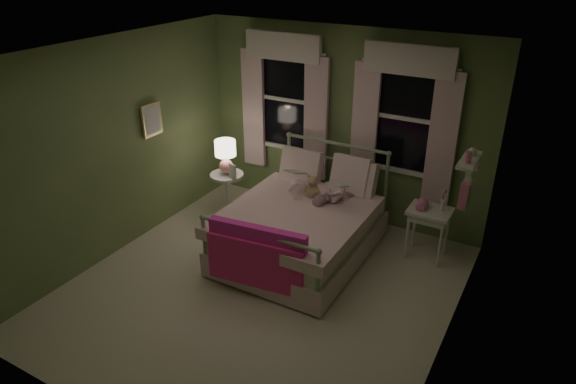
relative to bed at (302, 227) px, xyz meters
The scene contains 18 objects.
room_shell 1.27m from the bed, 94.00° to the right, with size 4.20×4.20×4.20m.
bed is the anchor object (origin of this frame).
pink_throw 1.04m from the bed, 90.31° to the right, with size 1.10×0.27×0.71m.
child_left 0.77m from the bed, 123.42° to the left, with size 0.27×0.18×0.75m, color #F7D1DD.
child_right 0.78m from the bed, 57.61° to the left, with size 0.38×0.30×0.79m, color #F7D1DD.
book_left 0.68m from the bed, 147.39° to the left, with size 0.20×0.27×0.03m, color beige.
book_right 0.64m from the bed, 33.64° to the left, with size 0.20×0.27×0.02m, color beige.
teddy_bear 0.50m from the bed, 91.15° to the left, with size 0.23×0.18×0.30m.
nightstand_left 1.41m from the bed, 165.20° to the left, with size 0.46×0.46×0.65m.
table_lamp 1.53m from the bed, 165.20° to the left, with size 0.29×0.29×0.46m.
book_nightstand 1.33m from the bed, 167.49° to the left, with size 0.16×0.22×0.02m, color beige.
nightstand_right 1.53m from the bed, 27.31° to the left, with size 0.50×0.40×0.64m.
pink_toy 1.47m from the bed, 28.97° to the left, with size 0.14×0.18×0.14m.
bud_vase 1.70m from the bed, 26.95° to the left, with size 0.06×0.06×0.28m.
window_left 1.93m from the bed, 128.17° to the left, with size 1.34×0.13×1.96m.
window_right 1.88m from the bed, 55.75° to the left, with size 1.34×0.13×1.96m.
wall_shelf 2.17m from the bed, ahead, with size 0.15×0.50×0.60m.
framed_picture 2.32m from the bed, behind, with size 0.03×0.32×0.42m.
Camera 1 is at (2.58, -3.94, 3.52)m, focal length 32.00 mm.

